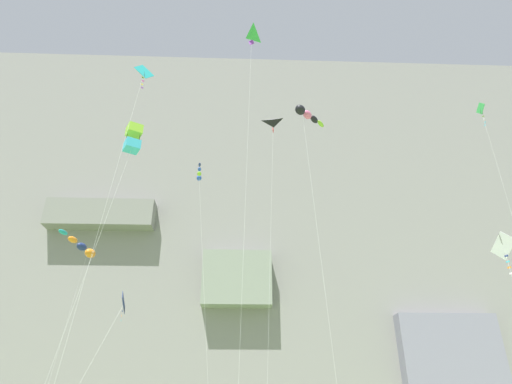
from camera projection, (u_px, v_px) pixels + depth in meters
name	position (u px, v px, depth m)	size (l,w,h in m)	color
cliff_face	(239.00, 233.00, 77.05)	(180.00, 23.22, 62.57)	gray
kite_windsock_low_right	(82.00, 247.00, 46.00)	(2.18, 6.79, 19.04)	orange
kite_windsock_low_left	(307.00, 115.00, 36.37)	(3.24, 4.59, 25.78)	black
kite_delta_far_left	(246.00, 48.00, 41.70)	(1.75, 2.78, 35.02)	green
kite_diamond_upper_left	(505.00, 251.00, 27.31)	(1.71, 3.12, 13.20)	white
kite_diamond_high_right	(138.00, 92.00, 29.33)	(2.47, 2.12, 24.82)	teal
kite_windsock_upper_right	(199.00, 175.00, 44.73)	(2.83, 3.35, 25.05)	blue
kite_diamond_near_cliff	(484.00, 121.00, 42.73)	(2.66, 4.53, 31.05)	green
kite_box_high_center	(133.00, 139.00, 29.21)	(3.12, 2.77, 20.30)	#8CCC33
kite_diamond_front_field	(120.00, 309.00, 29.43)	(2.60, 5.02, 10.35)	navy
kite_delta_mid_left	(274.00, 136.00, 49.34)	(2.61, 6.24, 31.76)	black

